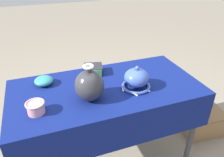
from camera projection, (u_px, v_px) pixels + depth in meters
The scene contains 8 objects.
ground_plane at pixel (107, 157), 1.90m from camera, with size 14.00×14.00×0.00m, color gray.
display_table at pixel (107, 97), 1.56m from camera, with size 1.33×0.67×0.73m.
vase_tall_bulbous at pixel (89, 85), 1.36m from camera, with size 0.19×0.19×0.24m.
vase_dome_bell at pixel (136, 79), 1.50m from camera, with size 0.21×0.21×0.17m.
mosaic_tile_box at pixel (93, 70), 1.70m from camera, with size 0.17×0.16×0.06m.
bowl_shallow_teal at pixel (44, 81), 1.55m from camera, with size 0.13×0.13×0.06m, color teal.
cup_wide_rose at pixel (36, 107), 1.27m from camera, with size 0.11×0.11×0.07m.
wooden_crate at pixel (202, 121), 2.13m from camera, with size 0.41×0.34×0.23m.
Camera 1 is at (-0.41, -1.24, 1.54)m, focal length 35.00 mm.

